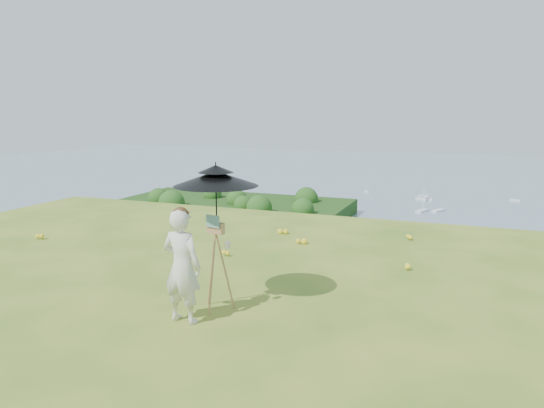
% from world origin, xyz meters
% --- Properties ---
extents(ground, '(14.00, 14.00, 0.00)m').
position_xyz_m(ground, '(0.00, 0.00, 0.00)').
color(ground, '#447120').
rests_on(ground, ground).
extents(shoreline_tier, '(170.00, 28.00, 8.00)m').
position_xyz_m(shoreline_tier, '(0.00, 75.00, -36.00)').
color(shoreline_tier, '#6D6457').
rests_on(shoreline_tier, bay_water).
extents(bay_water, '(700.00, 700.00, 0.00)m').
position_xyz_m(bay_water, '(0.00, 240.00, -34.00)').
color(bay_water, '#7490A5').
rests_on(bay_water, ground).
extents(peninsula, '(90.00, 60.00, 12.00)m').
position_xyz_m(peninsula, '(-75.00, 155.00, -29.00)').
color(peninsula, '#183A0F').
rests_on(peninsula, bay_water).
extents(slope_trees, '(110.00, 50.00, 6.00)m').
position_xyz_m(slope_trees, '(0.00, 35.00, -15.00)').
color(slope_trees, '#234C17').
rests_on(slope_trees, forest_slope).
extents(harbor_town, '(110.00, 22.00, 5.00)m').
position_xyz_m(harbor_town, '(0.00, 75.00, -29.50)').
color(harbor_town, silver).
rests_on(harbor_town, shoreline_tier).
extents(moored_boats, '(140.00, 140.00, 0.70)m').
position_xyz_m(moored_boats, '(-12.50, 161.00, -33.65)').
color(moored_boats, silver).
rests_on(moored_boats, bay_water).
extents(wildflowers, '(10.00, 10.50, 0.12)m').
position_xyz_m(wildflowers, '(0.00, 0.25, 0.06)').
color(wildflowers, yellow).
rests_on(wildflowers, ground).
extents(painter, '(0.60, 0.42, 1.56)m').
position_xyz_m(painter, '(1.83, -0.84, 0.78)').
color(painter, beige).
rests_on(painter, ground).
extents(field_easel, '(0.62, 0.62, 1.39)m').
position_xyz_m(field_easel, '(2.04, -0.26, 0.70)').
color(field_easel, '#96693F').
rests_on(field_easel, ground).
extents(sun_umbrella, '(1.37, 1.37, 0.98)m').
position_xyz_m(sun_umbrella, '(2.05, -0.24, 1.63)').
color(sun_umbrella, black).
rests_on(sun_umbrella, field_easel).
extents(painter_cap, '(0.25, 0.29, 0.10)m').
position_xyz_m(painter_cap, '(1.83, -0.84, 1.52)').
color(painter_cap, '#C76D78').
rests_on(painter_cap, painter).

